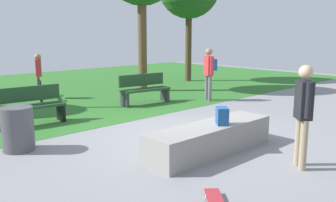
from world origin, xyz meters
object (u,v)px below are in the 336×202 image
(park_bench_far_right, at_px, (29,105))
(pedestrian_with_backpack, at_px, (209,69))
(cyclist_on_bicycle, at_px, (39,80))
(skater_performing_trick, at_px, (303,109))
(concrete_ledge, at_px, (211,138))
(backpack_on_ledge, at_px, (222,116))
(trash_bin, at_px, (18,129))
(park_bench_near_path, at_px, (144,88))

(park_bench_far_right, height_order, pedestrian_with_backpack, pedestrian_with_backpack)
(cyclist_on_bicycle, bearing_deg, skater_performing_trick, -87.78)
(concrete_ledge, distance_m, skater_performing_trick, 1.74)
(pedestrian_with_backpack, bearing_deg, cyclist_on_bicycle, 133.07)
(pedestrian_with_backpack, distance_m, cyclist_on_bicycle, 5.62)
(concrete_ledge, relative_size, backpack_on_ledge, 8.75)
(pedestrian_with_backpack, relative_size, cyclist_on_bicycle, 0.98)
(concrete_ledge, distance_m, pedestrian_with_backpack, 5.25)
(trash_bin, bearing_deg, pedestrian_with_backpack, 7.45)
(skater_performing_trick, bearing_deg, pedestrian_with_backpack, 54.60)
(pedestrian_with_backpack, bearing_deg, skater_performing_trick, -125.40)
(backpack_on_ledge, relative_size, pedestrian_with_backpack, 0.19)
(trash_bin, bearing_deg, backpack_on_ledge, -44.76)
(trash_bin, bearing_deg, park_bench_near_path, 22.09)
(skater_performing_trick, xyz_separation_m, cyclist_on_bicycle, (-0.35, 9.00, -0.35))
(skater_performing_trick, xyz_separation_m, trash_bin, (-3.00, 4.05, -0.57))
(concrete_ledge, distance_m, park_bench_far_right, 4.56)
(backpack_on_ledge, height_order, park_bench_near_path, park_bench_near_path)
(park_bench_far_right, xyz_separation_m, park_bench_near_path, (3.67, 0.14, 0.00))
(trash_bin, xyz_separation_m, pedestrian_with_backpack, (6.48, 0.85, 0.60))
(backpack_on_ledge, height_order, pedestrian_with_backpack, pedestrian_with_backpack)
(skater_performing_trick, height_order, park_bench_near_path, skater_performing_trick)
(park_bench_far_right, xyz_separation_m, cyclist_on_bicycle, (1.69, 3.21, 0.15))
(skater_performing_trick, relative_size, park_bench_far_right, 1.03)
(concrete_ledge, relative_size, cyclist_on_bicycle, 1.63)
(pedestrian_with_backpack, bearing_deg, concrete_ledge, -139.33)
(park_bench_far_right, height_order, cyclist_on_bicycle, cyclist_on_bicycle)
(backpack_on_ledge, xyz_separation_m, cyclist_on_bicycle, (-0.04, 7.62, -0.05))
(skater_performing_trick, xyz_separation_m, park_bench_far_right, (-2.04, 5.79, -0.50))
(trash_bin, bearing_deg, cyclist_on_bicycle, 61.82)
(pedestrian_with_backpack, bearing_deg, park_bench_near_path, 151.07)
(skater_performing_trick, distance_m, park_bench_far_right, 6.16)
(concrete_ledge, xyz_separation_m, park_bench_far_right, (-1.59, 4.27, 0.22))
(cyclist_on_bicycle, bearing_deg, trash_bin, -118.18)
(backpack_on_ledge, bearing_deg, trash_bin, -93.69)
(park_bench_near_path, xyz_separation_m, pedestrian_with_backpack, (1.86, -1.03, 0.53))
(park_bench_near_path, xyz_separation_m, trash_bin, (-4.62, -1.88, -0.07))
(backpack_on_ledge, distance_m, park_bench_far_right, 4.74)
(cyclist_on_bicycle, bearing_deg, park_bench_near_path, -57.30)
(park_bench_near_path, distance_m, pedestrian_with_backpack, 2.19)
(concrete_ledge, distance_m, cyclist_on_bicycle, 7.49)
(backpack_on_ledge, height_order, trash_bin, backpack_on_ledge)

